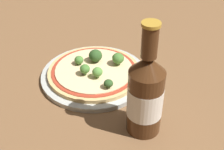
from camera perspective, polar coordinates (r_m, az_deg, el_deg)
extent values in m
plane|color=brown|center=(0.82, -1.85, 0.20)|extent=(3.00, 3.00, 0.00)
cylinder|color=#B2B7B2|center=(0.81, -3.25, -0.04)|extent=(0.27, 0.27, 0.01)
cylinder|color=tan|center=(0.80, -3.14, 0.45)|extent=(0.24, 0.24, 0.01)
cylinder|color=#A83823|center=(0.79, -3.15, 0.78)|extent=(0.22, 0.22, 0.00)
cylinder|color=beige|center=(0.79, -3.16, 0.86)|extent=(0.20, 0.20, 0.00)
cylinder|color=#6B8E51|center=(0.77, -4.94, 0.42)|extent=(0.01, 0.01, 0.01)
ellipsoid|color=#477A33|center=(0.77, -4.99, 1.13)|extent=(0.02, 0.02, 0.02)
cylinder|color=#6B8E51|center=(0.82, -2.83, 2.88)|extent=(0.01, 0.01, 0.01)
ellipsoid|color=#2D5123|center=(0.81, -2.85, 3.65)|extent=(0.03, 0.03, 0.03)
cylinder|color=#6B8E51|center=(0.73, -0.66, -2.09)|extent=(0.01, 0.01, 0.01)
ellipsoid|color=#2D5123|center=(0.72, -0.66, -1.54)|extent=(0.02, 0.02, 0.02)
cylinder|color=#6B8E51|center=(0.81, 1.11, 2.30)|extent=(0.01, 0.01, 0.01)
ellipsoid|color=#477A33|center=(0.80, 1.12, 3.08)|extent=(0.03, 0.03, 0.03)
cylinder|color=#6B8E51|center=(0.81, -6.02, 2.20)|extent=(0.01, 0.01, 0.01)
ellipsoid|color=#477A33|center=(0.81, -6.06, 2.74)|extent=(0.02, 0.02, 0.02)
cylinder|color=#6B8E51|center=(0.76, -2.65, -0.14)|extent=(0.01, 0.01, 0.01)
ellipsoid|color=#568E3D|center=(0.75, -2.68, 0.58)|extent=(0.03, 0.03, 0.02)
cylinder|color=#472814|center=(0.62, 6.03, -4.89)|extent=(0.07, 0.07, 0.15)
cylinder|color=silver|center=(0.62, 6.05, -4.69)|extent=(0.07, 0.07, 0.07)
cone|color=#472814|center=(0.57, 6.59, 1.90)|extent=(0.07, 0.07, 0.03)
cylinder|color=#472814|center=(0.55, 6.93, 6.04)|extent=(0.03, 0.03, 0.06)
cylinder|color=#B7892D|center=(0.53, 7.19, 9.21)|extent=(0.03, 0.03, 0.01)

